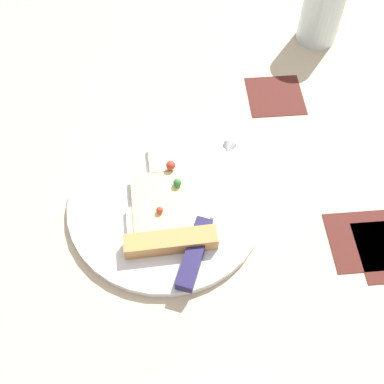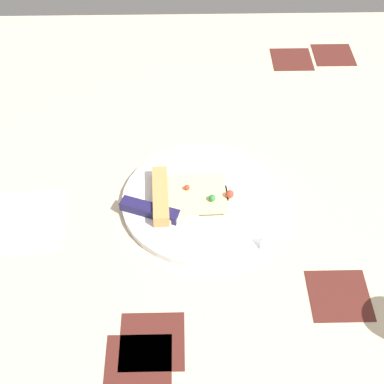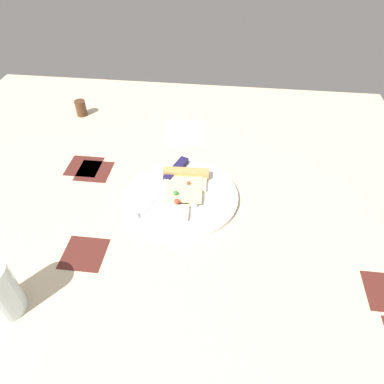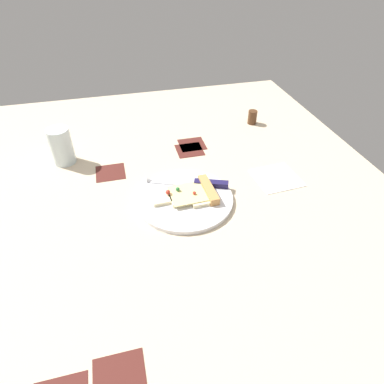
% 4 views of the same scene
% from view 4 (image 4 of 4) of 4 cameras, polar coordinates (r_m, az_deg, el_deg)
% --- Properties ---
extents(ground_plane, '(1.45, 1.45, 0.03)m').
position_cam_4_polar(ground_plane, '(1.00, -7.31, 0.03)').
color(ground_plane, '#C6B293').
rests_on(ground_plane, ground).
extents(plate, '(0.27, 0.27, 0.01)m').
position_cam_4_polar(plate, '(0.93, -1.26, -1.19)').
color(plate, silver).
rests_on(plate, ground_plane).
extents(pizza_slice, '(0.18, 0.12, 0.03)m').
position_cam_4_polar(pizza_slice, '(0.93, 0.24, -0.23)').
color(pizza_slice, beige).
rests_on(pizza_slice, plate).
extents(knife, '(0.23, 0.11, 0.02)m').
position_cam_4_polar(knife, '(0.97, 0.64, 1.56)').
color(knife, silver).
rests_on(knife, plate).
extents(drinking_glass, '(0.07, 0.07, 0.12)m').
position_cam_4_polar(drinking_glass, '(1.14, -21.60, 7.36)').
color(drinking_glass, silver).
rests_on(drinking_glass, ground_plane).
extents(pepper_shaker, '(0.03, 0.03, 0.05)m').
position_cam_4_polar(pepper_shaker, '(1.34, 10.37, 12.58)').
color(pepper_shaker, '#4C2D19').
rests_on(pepper_shaker, ground_plane).
extents(napkin, '(0.14, 0.14, 0.00)m').
position_cam_4_polar(napkin, '(1.05, 14.37, 2.45)').
color(napkin, white).
rests_on(napkin, ground_plane).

